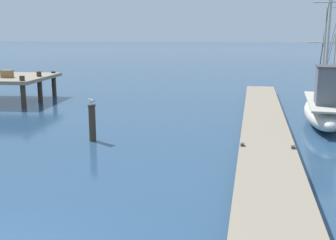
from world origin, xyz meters
The scene contains 5 objects.
floating_dock centered at (5.41, 12.04, 0.36)m, with size 2.39×23.37×0.53m.
fishing_boat_2 centered at (8.09, 13.44, 0.81)m, with size 2.22×7.33×7.06m.
pier_platform centered at (-9.96, 17.00, 1.37)m, with size 6.13×5.71×1.97m.
mooring_piling centered at (-1.17, 8.86, 0.74)m, with size 0.30×0.30×1.41m.
perched_seagull centered at (-1.17, 8.87, 1.55)m, with size 0.21×0.37×0.27m.
Camera 1 is at (4.37, -5.88, 4.05)m, focal length 44.36 mm.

